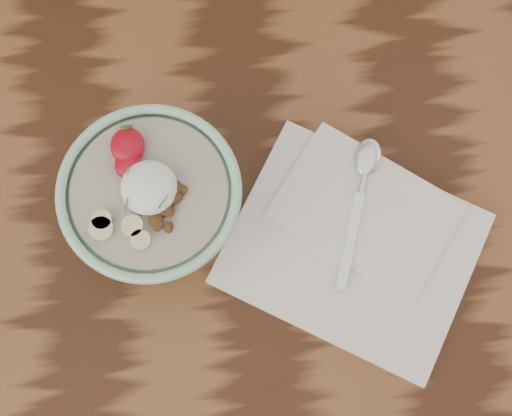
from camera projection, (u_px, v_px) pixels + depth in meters
The scene contains 4 objects.
table at pixel (253, 242), 91.83cm from camera, with size 160.00×90.00×75.00cm.
breakfast_bowl at pixel (154, 201), 76.81cm from camera, with size 19.22×19.22×13.08cm.
napkin at pixel (355, 240), 81.68cm from camera, with size 34.04×32.35×1.64cm.
spoon at pixel (364, 177), 82.17cm from camera, with size 7.89×17.99×0.96cm.
Camera 1 is at (-1.48, -18.77, 155.69)cm, focal length 50.00 mm.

